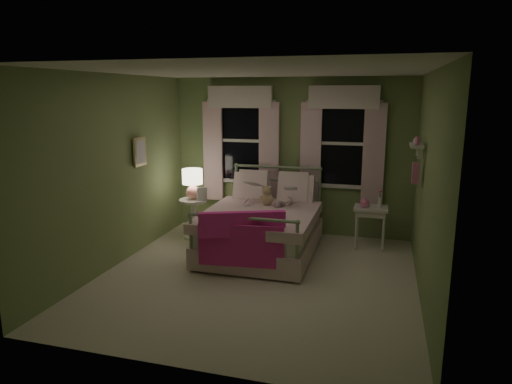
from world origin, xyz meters
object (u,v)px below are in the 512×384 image
(nightstand_left, at_px, (194,213))
(nightstand_right, at_px, (371,213))
(teddy_bear, at_px, (267,197))
(table_lamp, at_px, (193,181))
(bed, at_px, (262,228))
(child_left, at_px, (252,184))
(child_right, at_px, (287,190))

(nightstand_left, bearing_deg, nightstand_right, 5.56)
(nightstand_left, bearing_deg, teddy_bear, -5.01)
(table_lamp, relative_size, nightstand_right, 0.77)
(bed, xyz_separation_m, teddy_bear, (0.00, 0.26, 0.41))
(child_left, distance_m, nightstand_left, 1.12)
(child_left, xyz_separation_m, nightstand_left, (-0.99, -0.05, -0.53))
(child_left, distance_m, nightstand_right, 1.88)
(child_right, relative_size, nightstand_right, 1.01)
(teddy_bear, bearing_deg, nightstand_right, 14.01)
(bed, bearing_deg, teddy_bear, 90.00)
(child_left, xyz_separation_m, table_lamp, (-0.99, -0.05, 0.01))
(bed, bearing_deg, nightstand_right, 22.79)
(child_right, bearing_deg, table_lamp, 23.45)
(child_right, relative_size, nightstand_left, 0.99)
(child_left, xyz_separation_m, child_right, (0.56, 0.00, -0.05))
(nightstand_right, bearing_deg, child_right, -169.84)
(teddy_bear, bearing_deg, table_lamp, 174.99)
(table_lamp, height_order, nightstand_right, table_lamp)
(teddy_bear, xyz_separation_m, nightstand_left, (-1.27, 0.11, -0.37))
(bed, xyz_separation_m, table_lamp, (-1.27, 0.37, 0.57))
(child_right, bearing_deg, nightstand_left, 23.45)
(teddy_bear, height_order, nightstand_right, teddy_bear)
(child_left, relative_size, nightstand_right, 1.17)
(child_left, xyz_separation_m, teddy_bear, (0.28, -0.16, -0.15))
(nightstand_right, bearing_deg, teddy_bear, -165.99)
(child_right, distance_m, nightstand_right, 1.33)
(bed, height_order, child_left, child_left)
(bed, relative_size, nightstand_right, 3.18)
(child_left, height_order, child_right, child_left)
(bed, xyz_separation_m, nightstand_right, (1.54, 0.65, 0.17))
(nightstand_right, bearing_deg, nightstand_left, -174.44)
(table_lamp, bearing_deg, nightstand_left, 0.00)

